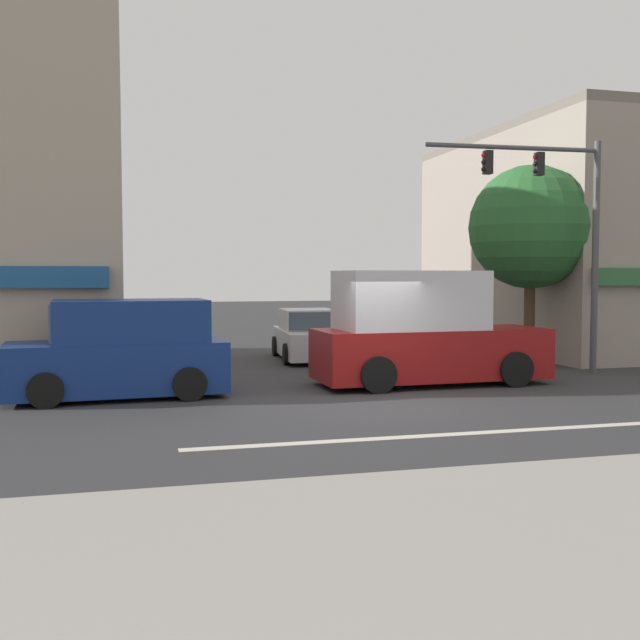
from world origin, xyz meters
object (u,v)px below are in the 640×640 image
street_tree (531,228)px  traffic_light_mast (563,217)px  van_approaching_near (122,351)px  box_truck_crossing_leftbound (423,333)px  sedan_waiting_far (308,337)px

street_tree → traffic_light_mast: size_ratio=0.95×
street_tree → van_approaching_near: size_ratio=1.25×
box_truck_crossing_leftbound → sedan_waiting_far: size_ratio=1.34×
sedan_waiting_far → van_approaching_near: van_approaching_near is taller
traffic_light_mast → box_truck_crossing_leftbound: 5.27m
street_tree → sedan_waiting_far: (-6.11, 2.79, -3.34)m
box_truck_crossing_leftbound → van_approaching_near: (-7.04, -0.15, -0.25)m
sedan_waiting_far → van_approaching_near: size_ratio=0.90×
traffic_light_mast → box_truck_crossing_leftbound: bearing=-168.6°
box_truck_crossing_leftbound → street_tree: bearing=33.7°
sedan_waiting_far → street_tree: bearing=-24.5°
traffic_light_mast → van_approaching_near: traffic_light_mast is taller
traffic_light_mast → box_truck_crossing_leftbound: (-4.30, -0.87, -2.92)m
traffic_light_mast → van_approaching_near: bearing=-174.9°
street_tree → box_truck_crossing_leftbound: (-4.69, -3.13, -2.80)m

